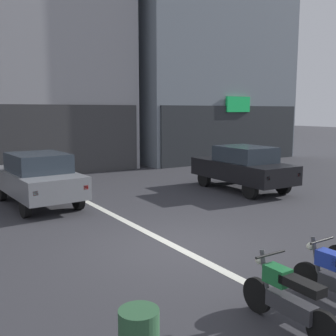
# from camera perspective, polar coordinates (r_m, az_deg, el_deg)

# --- Properties ---
(ground_plane) EXTENTS (120.00, 120.00, 0.00)m
(ground_plane) POSITION_cam_1_polar(r_m,az_deg,el_deg) (8.80, 1.04, -11.22)
(ground_plane) COLOR #333338
(lane_centre_line) EXTENTS (0.20, 18.00, 0.01)m
(lane_centre_line) POSITION_cam_1_polar(r_m,az_deg,el_deg) (14.00, -12.84, -4.05)
(lane_centre_line) COLOR silver
(lane_centre_line) RESTS_ON ground
(building_mid_block) EXTENTS (10.88, 8.43, 13.57)m
(building_mid_block) POSITION_cam_1_polar(r_m,az_deg,el_deg) (22.57, -22.57, 17.41)
(building_mid_block) COLOR #9E9EA3
(building_mid_block) RESTS_ON ground
(car_grey_crossing_near) EXTENTS (1.97, 4.18, 1.64)m
(car_grey_crossing_near) POSITION_cam_1_polar(r_m,az_deg,el_deg) (12.96, -18.20, -1.26)
(car_grey_crossing_near) COLOR black
(car_grey_crossing_near) RESTS_ON ground
(car_black_parked_kerbside) EXTENTS (1.90, 4.16, 1.64)m
(car_black_parked_kerbside) POSITION_cam_1_polar(r_m,az_deg,el_deg) (14.90, 10.68, 0.19)
(car_black_parked_kerbside) COLOR black
(car_black_parked_kerbside) RESTS_ON ground
(motorcycle_green_row_leftmost) EXTENTS (0.55, 1.67, 0.98)m
(motorcycle_green_row_leftmost) POSITION_cam_1_polar(r_m,az_deg,el_deg) (5.80, 16.78, -17.36)
(motorcycle_green_row_leftmost) COLOR black
(motorcycle_green_row_leftmost) RESTS_ON ground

